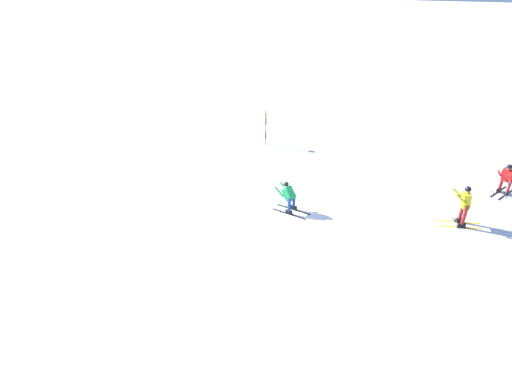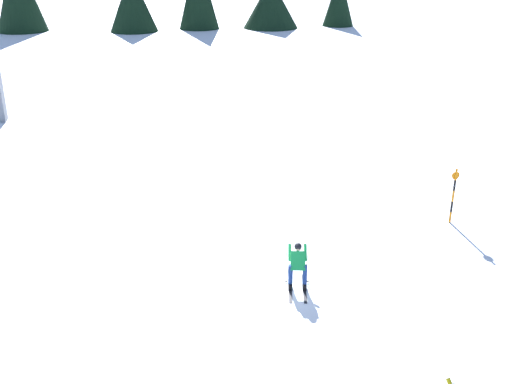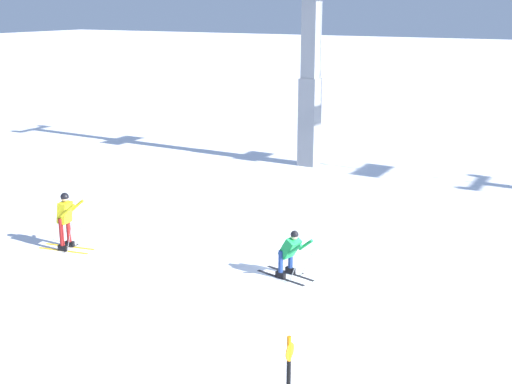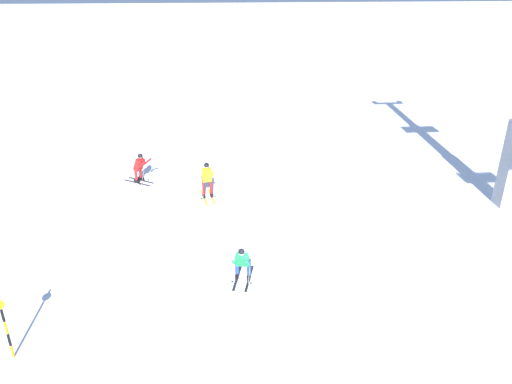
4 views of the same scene
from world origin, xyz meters
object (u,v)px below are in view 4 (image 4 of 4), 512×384
Objects in this scene: skier_distant_downhill at (207,177)px; skier_distant_uphill at (140,166)px; trail_marker_pole at (5,325)px; skier_carving_main at (242,262)px.

skier_distant_uphill is at bearing -121.47° from skier_distant_downhill.
skier_distant_downhill is (-9.84, 5.23, -0.09)m from trail_marker_pole.
skier_carving_main is 6.82m from skier_distant_downhill.
skier_distant_uphill is 0.93× the size of skier_distant_downhill.
trail_marker_pole reaches higher than skier_distant_downhill.
skier_distant_uphill is (-11.87, 1.91, -0.24)m from trail_marker_pole.
trail_marker_pole is at bearing -28.00° from skier_distant_downhill.
trail_marker_pole is at bearing -9.16° from skier_distant_uphill.
skier_carving_main is 1.00× the size of skier_distant_uphill.
trail_marker_pole is at bearing -64.22° from skier_carving_main.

